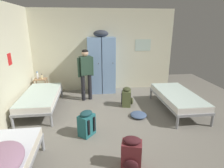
# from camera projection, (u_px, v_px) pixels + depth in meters

# --- Properties ---
(ground_plane) EXTENTS (8.64, 8.64, 0.00)m
(ground_plane) POSITION_uv_depth(u_px,v_px,m) (113.00, 127.00, 4.27)
(ground_plane) COLOR slate
(room_backdrop) EXTENTS (4.87, 5.46, 2.74)m
(room_backdrop) POSITION_uv_depth(u_px,v_px,m) (60.00, 59.00, 4.93)
(room_backdrop) COLOR beige
(room_backdrop) RESTS_ON ground_plane
(locker_bank) EXTENTS (0.90, 0.55, 2.07)m
(locker_bank) POSITION_uv_depth(u_px,v_px,m) (101.00, 64.00, 6.26)
(locker_bank) COLOR #7A9ECC
(locker_bank) RESTS_ON ground_plane
(shelf_unit) EXTENTS (0.38, 0.30, 0.57)m
(shelf_unit) POSITION_uv_depth(u_px,v_px,m) (41.00, 85.00, 6.08)
(shelf_unit) COLOR #99704C
(shelf_unit) RESTS_ON ground_plane
(bed_right) EXTENTS (0.90, 1.90, 0.49)m
(bed_right) POSITION_uv_depth(u_px,v_px,m) (177.00, 97.00, 5.02)
(bed_right) COLOR gray
(bed_right) RESTS_ON ground_plane
(bed_left_rear) EXTENTS (0.90, 1.90, 0.49)m
(bed_left_rear) POSITION_uv_depth(u_px,v_px,m) (41.00, 97.00, 5.01)
(bed_left_rear) COLOR gray
(bed_left_rear) RESTS_ON ground_plane
(person_traveler) EXTENTS (0.47, 0.29, 1.55)m
(person_traveler) POSITION_uv_depth(u_px,v_px,m) (86.00, 70.00, 5.56)
(person_traveler) COLOR black
(person_traveler) RESTS_ON ground_plane
(water_bottle) EXTENTS (0.07, 0.07, 0.24)m
(water_bottle) POSITION_uv_depth(u_px,v_px,m) (37.00, 75.00, 5.99)
(water_bottle) COLOR white
(water_bottle) RESTS_ON shelf_unit
(lotion_bottle) EXTENTS (0.05, 0.05, 0.17)m
(lotion_bottle) POSITION_uv_depth(u_px,v_px,m) (42.00, 77.00, 5.96)
(lotion_bottle) COLOR beige
(lotion_bottle) RESTS_ON shelf_unit
(backpack_teal) EXTENTS (0.42, 0.41, 0.55)m
(backpack_teal) POSITION_uv_depth(u_px,v_px,m) (86.00, 124.00, 3.91)
(backpack_teal) COLOR #23666B
(backpack_teal) RESTS_ON ground_plane
(backpack_maroon) EXTENTS (0.37, 0.39, 0.55)m
(backpack_maroon) POSITION_uv_depth(u_px,v_px,m) (131.00, 154.00, 3.01)
(backpack_maroon) COLOR maroon
(backpack_maroon) RESTS_ON ground_plane
(backpack_olive) EXTENTS (0.38, 0.37, 0.55)m
(backpack_olive) POSITION_uv_depth(u_px,v_px,m) (127.00, 97.00, 5.33)
(backpack_olive) COLOR #566038
(backpack_olive) RESTS_ON ground_plane
(clothes_pile_denim) EXTENTS (0.41, 0.44, 0.10)m
(clothes_pile_denim) POSITION_uv_depth(u_px,v_px,m) (138.00, 115.00, 4.74)
(clothes_pile_denim) COLOR #42567A
(clothes_pile_denim) RESTS_ON ground_plane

